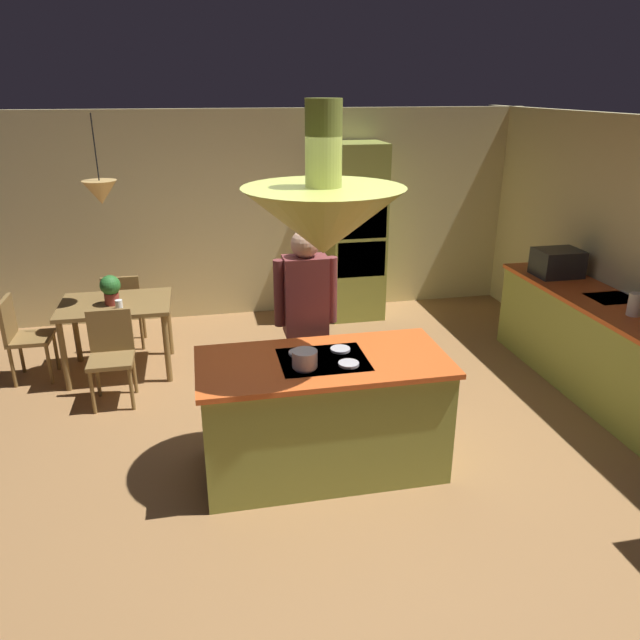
{
  "coord_description": "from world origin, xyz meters",
  "views": [
    {
      "loc": [
        -0.83,
        -4.14,
        2.8
      ],
      "look_at": [
        0.1,
        0.4,
        1.0
      ],
      "focal_mm": 33.98,
      "sensor_mm": 36.0,
      "label": 1
    }
  ],
  "objects_px": {
    "canister_sugar": "(635,305)",
    "chair_facing_island": "(111,350)",
    "microwave_on_counter": "(557,263)",
    "chair_by_back_wall": "(124,306)",
    "kitchen_island": "(323,414)",
    "person_at_island": "(306,316)",
    "cooking_pot_on_cooktop": "(305,359)",
    "dining_table": "(116,312)",
    "cup_on_table": "(119,304)",
    "oven_tower": "(356,233)",
    "chair_at_corner": "(21,333)",
    "potted_plant_on_table": "(111,288)"
  },
  "relations": [
    {
      "from": "canister_sugar",
      "to": "chair_facing_island",
      "type": "bearing_deg",
      "value": 166.03
    },
    {
      "from": "chair_facing_island",
      "to": "microwave_on_counter",
      "type": "relative_size",
      "value": 1.89
    },
    {
      "from": "chair_by_back_wall",
      "to": "microwave_on_counter",
      "type": "relative_size",
      "value": 1.89
    },
    {
      "from": "canister_sugar",
      "to": "microwave_on_counter",
      "type": "bearing_deg",
      "value": 90.0
    },
    {
      "from": "chair_facing_island",
      "to": "canister_sugar",
      "type": "xyz_separation_m",
      "value": [
        4.54,
        -1.13,
        0.52
      ]
    },
    {
      "from": "kitchen_island",
      "to": "canister_sugar",
      "type": "height_order",
      "value": "canister_sugar"
    },
    {
      "from": "canister_sugar",
      "to": "person_at_island",
      "type": "bearing_deg",
      "value": 172.72
    },
    {
      "from": "cooking_pot_on_cooktop",
      "to": "microwave_on_counter",
      "type": "bearing_deg",
      "value": 29.37
    },
    {
      "from": "dining_table",
      "to": "microwave_on_counter",
      "type": "distance_m",
      "value": 4.59
    },
    {
      "from": "kitchen_island",
      "to": "person_at_island",
      "type": "xyz_separation_m",
      "value": [
        0.0,
        0.71,
        0.53
      ]
    },
    {
      "from": "person_at_island",
      "to": "cup_on_table",
      "type": "relative_size",
      "value": 19.26
    },
    {
      "from": "person_at_island",
      "to": "oven_tower",
      "type": "bearing_deg",
      "value": 66.57
    },
    {
      "from": "chair_at_corner",
      "to": "microwave_on_counter",
      "type": "height_order",
      "value": "microwave_on_counter"
    },
    {
      "from": "chair_at_corner",
      "to": "cooking_pot_on_cooktop",
      "type": "bearing_deg",
      "value": -132.17
    },
    {
      "from": "cup_on_table",
      "to": "canister_sugar",
      "type": "distance_m",
      "value": 4.74
    },
    {
      "from": "kitchen_island",
      "to": "cup_on_table",
      "type": "height_order",
      "value": "kitchen_island"
    },
    {
      "from": "potted_plant_on_table",
      "to": "cooking_pot_on_cooktop",
      "type": "height_order",
      "value": "cooking_pot_on_cooktop"
    },
    {
      "from": "person_at_island",
      "to": "cup_on_table",
      "type": "xyz_separation_m",
      "value": [
        -1.64,
        1.19,
        -0.2
      ]
    },
    {
      "from": "cup_on_table",
      "to": "cooking_pot_on_cooktop",
      "type": "relative_size",
      "value": 0.5
    },
    {
      "from": "person_at_island",
      "to": "canister_sugar",
      "type": "xyz_separation_m",
      "value": [
        2.84,
        -0.36,
        0.02
      ]
    },
    {
      "from": "canister_sugar",
      "to": "kitchen_island",
      "type": "bearing_deg",
      "value": -173.02
    },
    {
      "from": "chair_facing_island",
      "to": "cooking_pot_on_cooktop",
      "type": "xyz_separation_m",
      "value": [
        1.54,
        -1.61,
        0.5
      ]
    },
    {
      "from": "microwave_on_counter",
      "to": "chair_by_back_wall",
      "type": "bearing_deg",
      "value": 165.62
    },
    {
      "from": "chair_facing_island",
      "to": "cup_on_table",
      "type": "height_order",
      "value": "chair_facing_island"
    },
    {
      "from": "kitchen_island",
      "to": "chair_at_corner",
      "type": "height_order",
      "value": "kitchen_island"
    },
    {
      "from": "person_at_island",
      "to": "potted_plant_on_table",
      "type": "distance_m",
      "value": 2.18
    },
    {
      "from": "oven_tower",
      "to": "cup_on_table",
      "type": "relative_size",
      "value": 24.14
    },
    {
      "from": "person_at_island",
      "to": "chair_at_corner",
      "type": "xyz_separation_m",
      "value": [
        -2.62,
        1.39,
        -0.5
      ]
    },
    {
      "from": "chair_by_back_wall",
      "to": "canister_sugar",
      "type": "relative_size",
      "value": 4.36
    },
    {
      "from": "chair_at_corner",
      "to": "potted_plant_on_table",
      "type": "bearing_deg",
      "value": -93.17
    },
    {
      "from": "kitchen_island",
      "to": "potted_plant_on_table",
      "type": "height_order",
      "value": "potted_plant_on_table"
    },
    {
      "from": "chair_by_back_wall",
      "to": "potted_plant_on_table",
      "type": "relative_size",
      "value": 2.9
    },
    {
      "from": "potted_plant_on_table",
      "to": "oven_tower",
      "type": "bearing_deg",
      "value": 22.95
    },
    {
      "from": "person_at_island",
      "to": "potted_plant_on_table",
      "type": "bearing_deg",
      "value": 142.09
    },
    {
      "from": "chair_by_back_wall",
      "to": "dining_table",
      "type": "bearing_deg",
      "value": 90.0
    },
    {
      "from": "oven_tower",
      "to": "kitchen_island",
      "type": "bearing_deg",
      "value": -108.74
    },
    {
      "from": "kitchen_island",
      "to": "chair_by_back_wall",
      "type": "xyz_separation_m",
      "value": [
        -1.7,
        2.72,
        0.04
      ]
    },
    {
      "from": "person_at_island",
      "to": "cooking_pot_on_cooktop",
      "type": "bearing_deg",
      "value": -100.93
    },
    {
      "from": "chair_facing_island",
      "to": "cup_on_table",
      "type": "distance_m",
      "value": 0.52
    },
    {
      "from": "chair_facing_island",
      "to": "chair_at_corner",
      "type": "height_order",
      "value": "same"
    },
    {
      "from": "chair_facing_island",
      "to": "kitchen_island",
      "type": "bearing_deg",
      "value": -40.99
    },
    {
      "from": "chair_by_back_wall",
      "to": "potted_plant_on_table",
      "type": "xyz_separation_m",
      "value": [
        -0.02,
        -0.67,
        0.42
      ]
    },
    {
      "from": "oven_tower",
      "to": "potted_plant_on_table",
      "type": "height_order",
      "value": "oven_tower"
    },
    {
      "from": "dining_table",
      "to": "cooking_pot_on_cooktop",
      "type": "height_order",
      "value": "cooking_pot_on_cooktop"
    },
    {
      "from": "oven_tower",
      "to": "potted_plant_on_table",
      "type": "xyz_separation_m",
      "value": [
        -2.82,
        -1.19,
        -0.16
      ]
    },
    {
      "from": "chair_facing_island",
      "to": "microwave_on_counter",
      "type": "height_order",
      "value": "microwave_on_counter"
    },
    {
      "from": "chair_by_back_wall",
      "to": "person_at_island",
      "type": "bearing_deg",
      "value": 130.23
    },
    {
      "from": "oven_tower",
      "to": "chair_by_back_wall",
      "type": "bearing_deg",
      "value": -169.47
    },
    {
      "from": "chair_at_corner",
      "to": "canister_sugar",
      "type": "distance_m",
      "value": 5.76
    },
    {
      "from": "chair_by_back_wall",
      "to": "chair_facing_island",
      "type": "bearing_deg",
      "value": 90.0
    }
  ]
}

